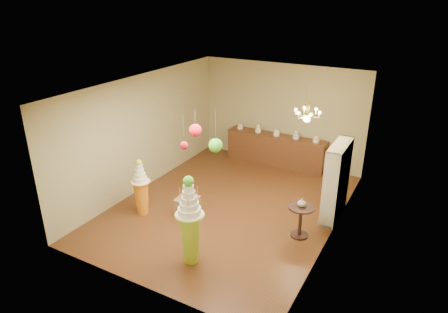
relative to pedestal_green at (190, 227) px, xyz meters
The scene contains 17 objects.
floor 2.37m from the pedestal_green, 99.32° to the left, with size 6.50×6.50×0.00m, color #532D16.
ceiling 3.17m from the pedestal_green, 99.32° to the left, with size 6.50×6.50×0.00m, color white.
wall_back 5.53m from the pedestal_green, 93.81° to the left, with size 5.00×0.04×3.00m, color tan.
wall_front 1.32m from the pedestal_green, 109.43° to the right, with size 5.00×0.04×3.00m, color tan.
wall_left 3.70m from the pedestal_green, 142.25° to the left, with size 0.04×6.50×3.00m, color tan.
wall_right 3.17m from the pedestal_green, 46.08° to the left, with size 0.04×6.50×3.00m, color tan.
pedestal_green is the anchor object (origin of this frame).
pedestal_orange 2.22m from the pedestal_green, 154.43° to the left, with size 0.56×0.56×1.38m.
burlap_riser 1.85m from the pedestal_green, 125.94° to the left, with size 0.48×0.48×0.44m, color #8C6D4C.
sideboard 5.21m from the pedestal_green, 94.02° to the left, with size 3.04×0.54×1.16m.
shelving_unit 3.61m from the pedestal_green, 56.81° to the left, with size 0.33×1.20×1.80m.
round_table 2.44m from the pedestal_green, 49.81° to the left, with size 0.75×0.75×0.73m.
vase 2.42m from the pedestal_green, 49.81° to the left, with size 0.18×0.18×0.18m, color beige.
pom_red_left 1.85m from the pedestal_green, 100.39° to the left, with size 0.24×0.24×0.55m.
pom_green_mid 1.64m from the pedestal_green, 88.26° to the left, with size 0.28×0.28×1.02m.
pom_red_right 1.63m from the pedestal_green, 157.25° to the left, with size 0.15×0.15×0.68m.
chandelier 3.63m from the pedestal_green, 69.45° to the left, with size 0.65×0.65×0.85m.
Camera 1 is at (4.04, -7.53, 4.90)m, focal length 32.00 mm.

